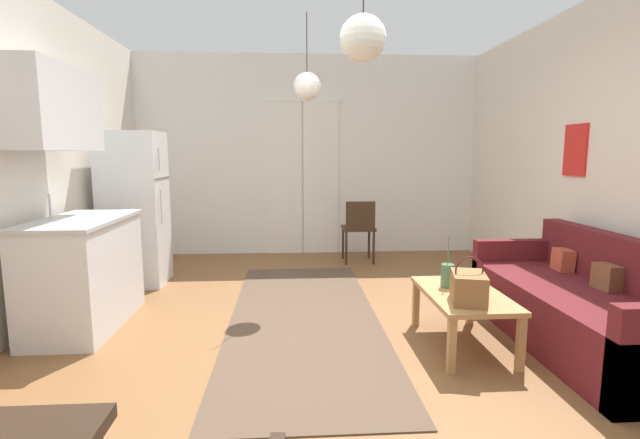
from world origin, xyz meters
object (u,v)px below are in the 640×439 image
(couch, at_px, (587,310))
(pendant_lamp_near, at_px, (363,38))
(accent_chair, at_px, (359,227))
(handbag, at_px, (469,287))
(refrigerator, at_px, (135,209))
(bamboo_vase, at_px, (447,275))
(coffee_table, at_px, (463,299))
(pendant_lamp_far, at_px, (307,86))

(couch, distance_m, pendant_lamp_near, 2.60)
(couch, relative_size, accent_chair, 2.39)
(handbag, distance_m, refrigerator, 3.63)
(pendant_lamp_near, bearing_deg, bamboo_vase, 44.78)
(coffee_table, height_order, pendant_lamp_near, pendant_lamp_near)
(handbag, xyz_separation_m, refrigerator, (-2.93, 2.12, 0.31))
(bamboo_vase, height_order, pendant_lamp_far, pendant_lamp_far)
(handbag, height_order, pendant_lamp_far, pendant_lamp_far)
(bamboo_vase, relative_size, refrigerator, 0.24)
(coffee_table, height_order, refrigerator, refrigerator)
(coffee_table, height_order, pendant_lamp_far, pendant_lamp_far)
(handbag, xyz_separation_m, pendant_lamp_far, (-1.05, 1.71, 1.58))
(coffee_table, height_order, accent_chair, accent_chair)
(coffee_table, bearing_deg, couch, -3.53)
(accent_chair, bearing_deg, bamboo_vase, 96.32)
(couch, bearing_deg, pendant_lamp_near, -161.74)
(couch, distance_m, accent_chair, 3.05)
(pendant_lamp_far, bearing_deg, handbag, -58.58)
(couch, relative_size, handbag, 5.44)
(pendant_lamp_far, bearing_deg, couch, -37.29)
(accent_chair, distance_m, pendant_lamp_far, 2.14)
(bamboo_vase, distance_m, handbag, 0.37)
(couch, relative_size, coffee_table, 2.10)
(handbag, bearing_deg, accent_chair, 96.35)
(bamboo_vase, bearing_deg, pendant_lamp_near, -135.22)
(couch, height_order, pendant_lamp_far, pendant_lamp_far)
(coffee_table, xyz_separation_m, handbag, (-0.06, -0.23, 0.16))
(pendant_lamp_near, bearing_deg, pendant_lamp_far, 95.92)
(refrigerator, distance_m, pendant_lamp_near, 3.52)
(bamboo_vase, relative_size, pendant_lamp_far, 0.47)
(coffee_table, bearing_deg, bamboo_vase, 117.77)
(couch, bearing_deg, pendant_lamp_far, 142.71)
(refrigerator, bearing_deg, couch, -26.52)
(handbag, xyz_separation_m, accent_chair, (-0.32, 2.92, -0.04))
(refrigerator, bearing_deg, pendant_lamp_far, -12.16)
(pendant_lamp_near, relative_size, pendant_lamp_far, 1.04)
(bamboo_vase, bearing_deg, coffee_table, -62.23)
(pendant_lamp_near, bearing_deg, handbag, 27.45)
(couch, height_order, bamboo_vase, couch)
(couch, relative_size, bamboo_vase, 4.93)
(accent_chair, xyz_separation_m, pendant_lamp_near, (-0.50, -3.35, 1.57))
(couch, distance_m, coffee_table, 0.93)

